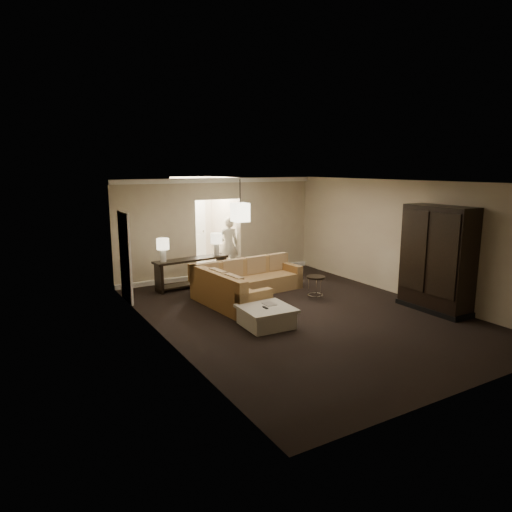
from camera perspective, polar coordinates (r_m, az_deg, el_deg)
ground at (r=9.95m, az=5.51°, el=-7.14°), size 8.00×8.00×0.00m
wall_back at (r=13.02m, az=-4.68°, el=3.53°), size 6.00×0.04×2.80m
wall_front at (r=6.85m, az=25.64°, el=-4.42°), size 6.00×0.04×2.80m
wall_left at (r=8.24m, az=-11.52°, el=-1.06°), size 0.04×8.00×2.80m
wall_right at (r=11.59m, az=17.80°, el=2.11°), size 0.04×8.00×2.80m
ceiling at (r=9.45m, az=5.83°, el=9.20°), size 6.00×8.00×0.02m
crown_molding at (r=12.86m, az=-4.68°, el=9.39°), size 6.00×0.10×0.12m
baseboard at (r=13.21m, az=-4.50°, el=-2.26°), size 6.00×0.10×0.12m
side_door at (r=10.96m, az=-16.03°, el=-0.14°), size 0.05×0.90×2.10m
foyer at (r=14.24m, az=-7.01°, el=3.74°), size 1.44×2.02×2.80m
sectional_sofa at (r=10.93m, az=-1.48°, el=-3.57°), size 2.90×2.41×0.85m
coffee_table at (r=9.08m, az=1.29°, el=-7.54°), size 1.02×1.02×0.41m
console_table at (r=11.99m, az=-8.07°, el=-1.75°), size 2.04×0.65×0.77m
armoire at (r=10.60m, az=21.71°, el=-0.60°), size 0.68×1.60×2.30m
drink_table at (r=10.93m, az=7.47°, el=-3.33°), size 0.44×0.44×0.56m
table_lamp_left at (r=11.52m, az=-11.56°, el=1.19°), size 0.31×0.31×0.59m
table_lamp_right at (r=12.23m, az=-4.96°, el=1.94°), size 0.31×0.31×0.59m
pendant_light at (r=11.80m, az=-1.99°, el=5.49°), size 0.38×0.38×1.09m
person at (r=13.55m, az=-3.48°, el=1.76°), size 0.73×0.55×1.82m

